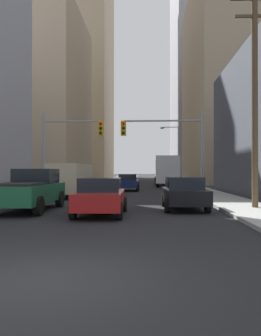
% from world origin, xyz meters
% --- Properties ---
extents(ground_plane, '(400.00, 400.00, 0.00)m').
position_xyz_m(ground_plane, '(0.00, 0.00, 0.00)').
color(ground_plane, black).
extents(sidewalk_left, '(2.71, 160.00, 0.15)m').
position_xyz_m(sidewalk_left, '(-6.44, 50.00, 0.07)').
color(sidewalk_left, '#9E9E99').
rests_on(sidewalk_left, ground).
extents(sidewalk_right, '(2.71, 160.00, 0.15)m').
position_xyz_m(sidewalk_right, '(6.44, 50.00, 0.07)').
color(sidewalk_right, '#9E9E99').
rests_on(sidewalk_right, ground).
extents(city_bus, '(2.89, 11.58, 3.40)m').
position_xyz_m(city_bus, '(4.18, 36.05, 1.93)').
color(city_bus, silver).
rests_on(city_bus, ground).
extents(pickup_truck_green, '(2.20, 5.41, 1.90)m').
position_xyz_m(pickup_truck_green, '(-3.51, 10.01, 0.93)').
color(pickup_truck_green, '#195938').
rests_on(pickup_truck_green, ground).
extents(cargo_van_beige, '(2.17, 5.28, 2.26)m').
position_xyz_m(cargo_van_beige, '(-3.37, 18.01, 1.29)').
color(cargo_van_beige, '#C6B793').
rests_on(cargo_van_beige, ground).
extents(sedan_red, '(1.95, 4.24, 1.52)m').
position_xyz_m(sedan_red, '(-0.08, 8.45, 0.77)').
color(sedan_red, maroon).
rests_on(sedan_red, ground).
extents(sedan_black, '(1.95, 4.25, 1.52)m').
position_xyz_m(sedan_black, '(3.53, 10.73, 0.77)').
color(sedan_black, black).
rests_on(sedan_black, ground).
extents(sedan_navy, '(1.95, 4.23, 1.52)m').
position_xyz_m(sedan_navy, '(0.12, 26.02, 0.77)').
color(sedan_navy, '#141E4C').
rests_on(sedan_navy, ground).
extents(traffic_signal_near_left, '(4.46, 0.44, 6.00)m').
position_xyz_m(traffic_signal_near_left, '(-3.77, 19.41, 4.07)').
color(traffic_signal_near_left, gray).
rests_on(traffic_signal_near_left, ground).
extents(traffic_signal_near_right, '(5.84, 0.44, 6.00)m').
position_xyz_m(traffic_signal_near_right, '(3.12, 19.41, 4.13)').
color(traffic_signal_near_right, gray).
rests_on(traffic_signal_near_right, ground).
extents(utility_pole_right, '(2.20, 0.28, 10.28)m').
position_xyz_m(utility_pole_right, '(6.72, 10.48, 5.42)').
color(utility_pole_right, brown).
rests_on(utility_pole_right, ground).
extents(street_lamp_right, '(2.39, 0.32, 7.50)m').
position_xyz_m(street_lamp_right, '(5.41, 38.29, 4.54)').
color(street_lamp_right, gray).
rests_on(street_lamp_right, ground).
extents(building_left_mid_office, '(24.57, 21.27, 26.77)m').
position_xyz_m(building_left_mid_office, '(-20.86, 49.42, 13.39)').
color(building_left_mid_office, tan).
rests_on(building_left_mid_office, ground).
extents(building_left_far_tower, '(23.83, 24.55, 61.57)m').
position_xyz_m(building_left_far_tower, '(-19.95, 87.00, 30.78)').
color(building_left_far_tower, tan).
rests_on(building_left_far_tower, ground).
extents(building_right_mid_block, '(19.50, 26.34, 30.51)m').
position_xyz_m(building_right_mid_block, '(18.48, 49.69, 15.25)').
color(building_right_mid_block, tan).
rests_on(building_right_mid_block, ground).
extents(building_right_far_highrise, '(14.68, 29.78, 72.88)m').
position_xyz_m(building_right_far_highrise, '(16.43, 87.86, 36.44)').
color(building_right_far_highrise, '#93939E').
rests_on(building_right_far_highrise, ground).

